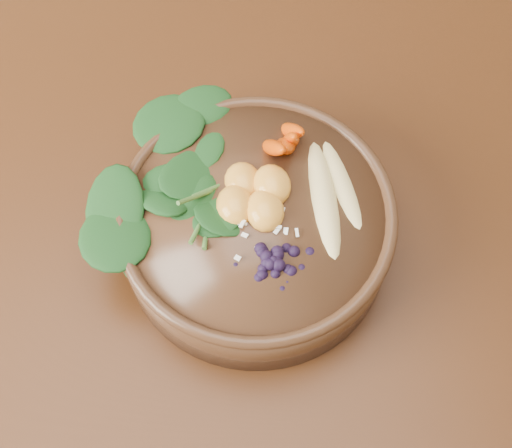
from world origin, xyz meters
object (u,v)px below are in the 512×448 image
object	(u,v)px
kale_heap	(199,161)
mandarin_cluster	(254,189)
blueberry_pile	(274,255)
dining_table	(93,224)
carrot_cluster	(287,118)
banana_halves	(334,185)
stoneware_bowl	(256,229)

from	to	relation	value
kale_heap	mandarin_cluster	distance (m)	0.06
mandarin_cluster	blueberry_pile	bearing A→B (deg)	-86.41
dining_table	carrot_cluster	world-z (taller)	carrot_cluster
blueberry_pile	mandarin_cluster	bearing A→B (deg)	93.59
blueberry_pile	dining_table	bearing A→B (deg)	138.26
carrot_cluster	blueberry_pile	xyz separation A→B (m)	(-0.04, -0.13, -0.02)
carrot_cluster	mandarin_cluster	size ratio (longest dim) A/B	0.87
carrot_cluster	banana_halves	size ratio (longest dim) A/B	0.49
kale_heap	carrot_cluster	size ratio (longest dim) A/B	2.38
carrot_cluster	blueberry_pile	world-z (taller)	carrot_cluster
carrot_cluster	mandarin_cluster	distance (m)	0.07
banana_halves	mandarin_cluster	bearing A→B (deg)	170.25
kale_heap	mandarin_cluster	size ratio (longest dim) A/B	2.07
dining_table	banana_halves	bearing A→B (deg)	-21.70
kale_heap	banana_halves	xyz separation A→B (m)	(0.12, -0.04, -0.01)
stoneware_bowl	banana_halves	xyz separation A→B (m)	(0.08, 0.01, 0.05)
dining_table	mandarin_cluster	world-z (taller)	mandarin_cluster
stoneware_bowl	carrot_cluster	xyz separation A→B (m)	(0.04, 0.07, 0.07)
kale_heap	mandarin_cluster	world-z (taller)	kale_heap
banana_halves	mandarin_cluster	xyz separation A→B (m)	(-0.07, 0.01, 0.00)
mandarin_cluster	blueberry_pile	size ratio (longest dim) A/B	0.69
dining_table	stoneware_bowl	world-z (taller)	stoneware_bowl
carrot_cluster	blueberry_pile	size ratio (longest dim) A/B	0.60
kale_heap	banana_halves	size ratio (longest dim) A/B	1.15
dining_table	carrot_cluster	distance (m)	0.30
dining_table	mandarin_cluster	distance (m)	0.27
carrot_cluster	banana_halves	world-z (taller)	carrot_cluster
kale_heap	banana_halves	world-z (taller)	kale_heap
dining_table	banana_halves	xyz separation A→B (m)	(0.25, -0.10, 0.18)
kale_heap	stoneware_bowl	bearing A→B (deg)	-50.27
stoneware_bowl	kale_heap	world-z (taller)	kale_heap
mandarin_cluster	kale_heap	bearing A→B (deg)	141.07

